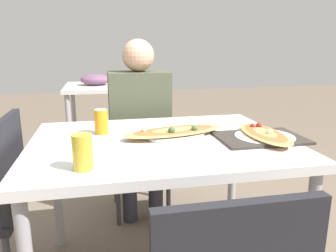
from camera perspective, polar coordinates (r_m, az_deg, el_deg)
The scene contains 9 objects.
dining_table at distance 1.57m, azimuth -1.24°, elevation -4.86°, with size 1.20×0.91×0.74m.
chair_far_seated at distance 2.36m, azimuth -5.18°, elevation -2.97°, with size 0.40×0.40×0.88m.
person_seated at distance 2.20m, azimuth -4.96°, elevation 1.70°, with size 0.40×0.27×1.21m.
pizza_main at distance 1.60m, azimuth 1.07°, elevation -1.08°, with size 0.54×0.29×0.06m.
soda_can at distance 1.66m, azimuth -11.58°, elevation 0.74°, with size 0.07×0.07×0.12m.
drink_glass at distance 1.20m, azimuth -14.64°, elevation -4.44°, with size 0.07×0.07×0.13m.
serving_tray at distance 1.61m, azimuth 15.75°, elevation -1.98°, with size 0.40×0.28×0.01m.
pizza_second at distance 1.62m, azimuth 16.48°, elevation -1.48°, with size 0.28×0.42×0.06m.
background_table at distance 3.70m, azimuth -9.61°, elevation 6.24°, with size 1.10×0.80×0.86m.
Camera 1 is at (-0.27, -1.46, 1.18)m, focal length 35.00 mm.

